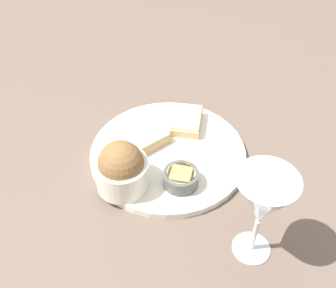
# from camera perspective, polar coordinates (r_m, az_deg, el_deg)

# --- Properties ---
(ground_plane) EXTENTS (4.00, 4.00, 0.00)m
(ground_plane) POSITION_cam_1_polar(r_m,az_deg,el_deg) (0.83, 0.00, -1.67)
(ground_plane) COLOR brown
(dinner_plate) EXTENTS (0.30, 0.30, 0.01)m
(dinner_plate) POSITION_cam_1_polar(r_m,az_deg,el_deg) (0.83, 0.00, -1.34)
(dinner_plate) COLOR silver
(dinner_plate) RESTS_ON ground_plane
(salad_bowl) EXTENTS (0.09, 0.09, 0.10)m
(salad_bowl) POSITION_cam_1_polar(r_m,az_deg,el_deg) (0.74, -6.31, -3.34)
(salad_bowl) COLOR silver
(salad_bowl) RESTS_ON dinner_plate
(sauce_ramekin) EXTENTS (0.06, 0.06, 0.03)m
(sauce_ramekin) POSITION_cam_1_polar(r_m,az_deg,el_deg) (0.76, 1.75, -4.57)
(sauce_ramekin) COLOR #4C4C4C
(sauce_ramekin) RESTS_ON dinner_plate
(cheese_toast_near) EXTENTS (0.11, 0.09, 0.03)m
(cheese_toast_near) POSITION_cam_1_polar(r_m,az_deg,el_deg) (0.83, -3.40, 0.67)
(cheese_toast_near) COLOR tan
(cheese_toast_near) RESTS_ON dinner_plate
(cheese_toast_far) EXTENTS (0.10, 0.09, 0.03)m
(cheese_toast_far) POSITION_cam_1_polar(r_m,az_deg,el_deg) (0.87, 2.55, 3.17)
(cheese_toast_far) COLOR tan
(cheese_toast_far) RESTS_ON dinner_plate
(wine_glass) EXTENTS (0.09, 0.09, 0.17)m
(wine_glass) POSITION_cam_1_polar(r_m,az_deg,el_deg) (0.62, 12.69, -7.79)
(wine_glass) COLOR silver
(wine_glass) RESTS_ON ground_plane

